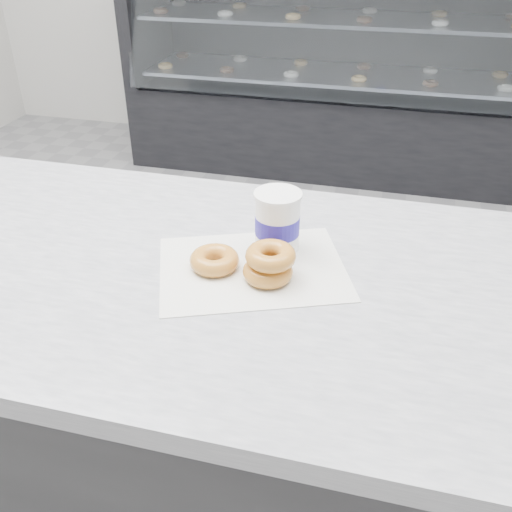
{
  "coord_description": "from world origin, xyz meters",
  "views": [
    {
      "loc": [
        0.46,
        -1.43,
        1.48
      ],
      "look_at": [
        0.23,
        -0.57,
        0.92
      ],
      "focal_mm": 40.0,
      "sensor_mm": 36.0,
      "label": 1
    }
  ],
  "objects_px": {
    "counter": "(156,420)",
    "coffee_cup": "(277,221)",
    "donut_stack": "(269,264)",
    "display_case": "(328,88)",
    "donut_single": "(214,260)"
  },
  "relations": [
    {
      "from": "display_case",
      "to": "coffee_cup",
      "type": "bearing_deg",
      "value": -84.37
    },
    {
      "from": "counter",
      "to": "coffee_cup",
      "type": "height_order",
      "value": "coffee_cup"
    },
    {
      "from": "counter",
      "to": "display_case",
      "type": "height_order",
      "value": "display_case"
    },
    {
      "from": "counter",
      "to": "display_case",
      "type": "distance_m",
      "value": 2.72
    },
    {
      "from": "donut_stack",
      "to": "coffee_cup",
      "type": "xyz_separation_m",
      "value": [
        -0.01,
        0.11,
        0.03
      ]
    },
    {
      "from": "counter",
      "to": "donut_stack",
      "type": "relative_size",
      "value": 24.6
    },
    {
      "from": "display_case",
      "to": "donut_stack",
      "type": "distance_m",
      "value": 2.78
    },
    {
      "from": "donut_single",
      "to": "coffee_cup",
      "type": "distance_m",
      "value": 0.14
    },
    {
      "from": "donut_stack",
      "to": "coffee_cup",
      "type": "height_order",
      "value": "coffee_cup"
    },
    {
      "from": "counter",
      "to": "display_case",
      "type": "xyz_separation_m",
      "value": [
        0.0,
        2.72,
        0.04
      ]
    },
    {
      "from": "display_case",
      "to": "counter",
      "type": "bearing_deg",
      "value": -90.0
    },
    {
      "from": "donut_single",
      "to": "donut_stack",
      "type": "height_order",
      "value": "donut_stack"
    },
    {
      "from": "donut_single",
      "to": "counter",
      "type": "bearing_deg",
      "value": -178.58
    },
    {
      "from": "counter",
      "to": "coffee_cup",
      "type": "distance_m",
      "value": 0.58
    },
    {
      "from": "donut_stack",
      "to": "coffee_cup",
      "type": "relative_size",
      "value": 1.02
    }
  ]
}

